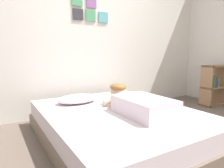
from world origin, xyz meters
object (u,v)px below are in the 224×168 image
Objects in this scene: bed at (118,125)px; cell_phone at (125,114)px; bookshelf at (213,85)px; coffee_cup at (119,97)px; person_lying at (136,102)px; pillow at (77,99)px.

cell_phone is at bearing -100.42° from bed.
bookshelf is at bearing 13.09° from cell_phone.
bookshelf is (2.04, -0.06, 0.02)m from coffee_cup.
person_lying is at bearing 13.09° from cell_phone.
pillow is 0.77m from cell_phone.
person_lying is at bearing -45.59° from bed.
person_lying is at bearing -103.92° from coffee_cup.
person_lying is 0.20m from cell_phone.
bed is 0.25m from cell_phone.
coffee_cup reaches higher than cell_phone.
person_lying reaches higher than cell_phone.
cell_phone is at bearing -117.19° from coffee_cup.
person_lying reaches higher than pillow.
bookshelf is at bearing 9.01° from bed.
coffee_cup is 0.17× the size of bookshelf.
coffee_cup is at bearing 178.44° from bookshelf.
bed is 2.19× the size of person_lying.
bed is 0.65m from pillow.
coffee_cup is (0.55, -0.12, -0.02)m from pillow.
coffee_cup is 0.89× the size of cell_phone.
coffee_cup is at bearing 76.08° from person_lying.
cell_phone is (-0.31, -0.60, -0.03)m from coffee_cup.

